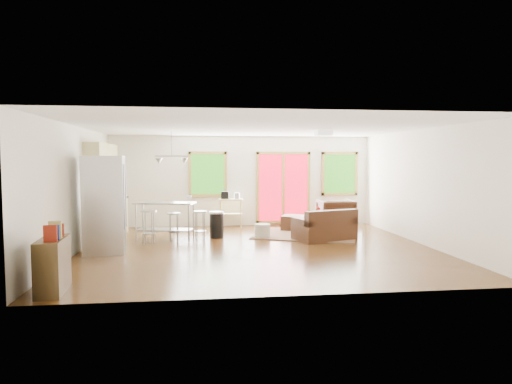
{
  "coord_description": "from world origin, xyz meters",
  "views": [
    {
      "loc": [
        -1.24,
        -9.67,
        1.9
      ],
      "look_at": [
        0.0,
        0.3,
        1.2
      ],
      "focal_mm": 32.0,
      "sensor_mm": 36.0,
      "label": 1
    }
  ],
  "objects": [
    {
      "name": "french_doors",
      "position": [
        1.2,
        3.46,
        1.1
      ],
      "size": [
        1.6,
        0.05,
        2.1
      ],
      "color": "#B80C1F",
      "rests_on": "back_wall"
    },
    {
      "name": "coffee_table",
      "position": [
        1.91,
        1.91,
        0.36
      ],
      "size": [
        1.19,
        0.92,
        0.42
      ],
      "rotation": [
        0.0,
        0.0,
        -0.31
      ],
      "color": "#372712",
      "rests_on": "floor"
    },
    {
      "name": "vase",
      "position": [
        1.87,
        1.96,
        0.51
      ],
      "size": [
        0.22,
        0.22,
        0.29
      ],
      "rotation": [
        0.0,
        0.0,
        0.37
      ],
      "color": "silver",
      "rests_on": "coffee_table"
    },
    {
      "name": "pendant_light",
      "position": [
        -1.9,
        1.5,
        1.9
      ],
      "size": [
        0.8,
        0.18,
        0.79
      ],
      "color": "gray",
      "rests_on": "ceiling"
    },
    {
      "name": "window_left",
      "position": [
        -1.0,
        3.46,
        1.5
      ],
      "size": [
        1.1,
        0.05,
        1.3
      ],
      "color": "#215913",
      "rests_on": "back_wall"
    },
    {
      "name": "floor",
      "position": [
        0.0,
        0.0,
        -0.01
      ],
      "size": [
        7.5,
        7.0,
        0.02
      ],
      "primitive_type": "cube",
      "color": "#371F0B",
      "rests_on": "ground"
    },
    {
      "name": "rug",
      "position": [
        1.44,
        1.54,
        0.01
      ],
      "size": [
        3.03,
        2.71,
        0.02
      ],
      "primitive_type": "cube",
      "rotation": [
        0.0,
        0.0,
        -0.39
      ],
      "color": "#506440",
      "rests_on": "floor"
    },
    {
      "name": "trash_can",
      "position": [
        -0.83,
        1.45,
        0.33
      ],
      "size": [
        0.46,
        0.46,
        0.65
      ],
      "rotation": [
        0.0,
        0.0,
        0.4
      ],
      "color": "black",
      "rests_on": "floor"
    },
    {
      "name": "pouf",
      "position": [
        0.28,
        1.31,
        0.17
      ],
      "size": [
        0.47,
        0.47,
        0.34
      ],
      "primitive_type": "cylinder",
      "rotation": [
        0.0,
        0.0,
        -0.24
      ],
      "color": "beige",
      "rests_on": "floor"
    },
    {
      "name": "ceiling_flush",
      "position": [
        1.6,
        0.6,
        2.53
      ],
      "size": [
        0.35,
        0.35,
        0.12
      ],
      "primitive_type": "cube",
      "color": "white",
      "rests_on": "ceiling"
    },
    {
      "name": "cabinets",
      "position": [
        -3.49,
        1.7,
        0.93
      ],
      "size": [
        0.64,
        2.24,
        2.3
      ],
      "color": "tan",
      "rests_on": "floor"
    },
    {
      "name": "kitchen_cart",
      "position": [
        -0.37,
        3.23,
        0.69
      ],
      "size": [
        0.72,
        0.52,
        1.02
      ],
      "rotation": [
        0.0,
        0.0,
        -0.14
      ],
      "color": "tan",
      "rests_on": "floor"
    },
    {
      "name": "island",
      "position": [
        -2.07,
        1.39,
        0.62
      ],
      "size": [
        1.51,
        0.9,
        0.9
      ],
      "rotation": [
        0.0,
        0.0,
        -0.25
      ],
      "color": "#B7BABC",
      "rests_on": "floor"
    },
    {
      "name": "bar_stool_c",
      "position": [
        -1.24,
        1.19,
        0.52
      ],
      "size": [
        0.38,
        0.38,
        0.7
      ],
      "rotation": [
        0.0,
        0.0,
        0.18
      ],
      "color": "#B7BABC",
      "rests_on": "floor"
    },
    {
      "name": "bar_stool_b",
      "position": [
        -1.85,
        1.19,
        0.49
      ],
      "size": [
        0.36,
        0.36,
        0.66
      ],
      "rotation": [
        0.0,
        0.0,
        0.18
      ],
      "color": "#B7BABC",
      "rests_on": "floor"
    },
    {
      "name": "front_wall",
      "position": [
        0.0,
        -3.51,
        1.3
      ],
      "size": [
        7.5,
        0.02,
        2.6
      ],
      "primitive_type": "cube",
      "color": "white",
      "rests_on": "ground"
    },
    {
      "name": "bar_stool_a",
      "position": [
        -2.4,
        0.85,
        0.57
      ],
      "size": [
        0.4,
        0.4,
        0.77
      ],
      "rotation": [
        0.0,
        0.0,
        -0.11
      ],
      "color": "#B7BABC",
      "rests_on": "floor"
    },
    {
      "name": "ottoman",
      "position": [
        1.3,
        2.4,
        0.2
      ],
      "size": [
        0.8,
        0.8,
        0.4
      ],
      "primitive_type": "cube",
      "rotation": [
        0.0,
        0.0,
        -0.42
      ],
      "color": "black",
      "rests_on": "floor"
    },
    {
      "name": "book",
      "position": [
        2.29,
        1.88,
        0.56
      ],
      "size": [
        0.24,
        0.06,
        0.32
      ],
      "primitive_type": "imported",
      "rotation": [
        0.0,
        0.0,
        -0.14
      ],
      "color": "maroon",
      "rests_on": "coffee_table"
    },
    {
      "name": "bookshelf",
      "position": [
        -3.35,
        -2.89,
        0.41
      ],
      "size": [
        0.41,
        0.9,
        1.03
      ],
      "rotation": [
        0.0,
        0.0,
        0.08
      ],
      "color": "#372712",
      "rests_on": "floor"
    },
    {
      "name": "loveseat",
      "position": [
        1.72,
        0.81,
        0.29
      ],
      "size": [
        1.57,
        1.19,
        0.74
      ],
      "rotation": [
        0.0,
        0.0,
        0.33
      ],
      "color": "black",
      "rests_on": "floor"
    },
    {
      "name": "cup",
      "position": [
        -1.49,
        1.57,
        1.01
      ],
      "size": [
        0.14,
        0.12,
        0.12
      ],
      "primitive_type": "imported",
      "rotation": [
        0.0,
        0.0,
        -0.28
      ],
      "color": "white",
      "rests_on": "island"
    },
    {
      "name": "armchair",
      "position": [
        2.42,
        2.26,
        0.46
      ],
      "size": [
        0.93,
        0.87,
        0.93
      ],
      "primitive_type": "imported",
      "rotation": [
        0.0,
        0.0,
        3.11
      ],
      "color": "black",
      "rests_on": "floor"
    },
    {
      "name": "refrigerator",
      "position": [
        -3.17,
        -0.08,
        1.0
      ],
      "size": [
        0.87,
        0.84,
        1.99
      ],
      "rotation": [
        0.0,
        0.0,
        0.09
      ],
      "color": "#B7BABC",
      "rests_on": "floor"
    },
    {
      "name": "ceiling",
      "position": [
        0.0,
        0.0,
        2.61
      ],
      "size": [
        7.5,
        7.0,
        0.02
      ],
      "primitive_type": "cube",
      "color": "white",
      "rests_on": "ground"
    },
    {
      "name": "right_wall",
      "position": [
        3.76,
        0.0,
        1.3
      ],
      "size": [
        0.02,
        7.0,
        2.6
      ],
      "primitive_type": "cube",
      "color": "white",
      "rests_on": "ground"
    },
    {
      "name": "left_wall",
      "position": [
        -3.76,
        0.0,
        1.3
      ],
      "size": [
        0.02,
        7.0,
        2.6
      ],
      "primitive_type": "cube",
      "color": "white",
      "rests_on": "ground"
    },
    {
      "name": "window_right",
      "position": [
        2.9,
        3.46,
        1.5
      ],
      "size": [
        1.1,
        0.05,
        1.3
      ],
      "color": "#215913",
      "rests_on": "back_wall"
    },
    {
      "name": "back_wall",
      "position": [
        0.0,
        3.51,
        1.3
      ],
      "size": [
        7.5,
        0.02,
        2.6
      ],
      "primitive_type": "cube",
      "color": "white",
      "rests_on": "ground"
    }
  ]
}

